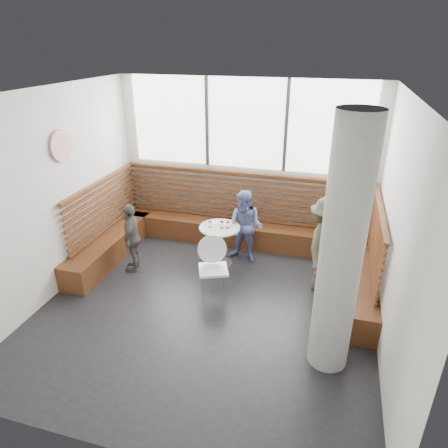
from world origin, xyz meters
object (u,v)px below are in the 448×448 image
(cafe_table, at_px, (220,238))
(cafe_chair, at_px, (215,262))
(child_back, at_px, (246,227))
(adult_man, at_px, (326,246))
(child_left, at_px, (132,237))
(concrete_column, at_px, (341,252))

(cafe_table, height_order, cafe_chair, cafe_chair)
(cafe_table, xyz_separation_m, child_back, (0.41, 0.28, 0.14))
(cafe_chair, distance_m, adult_man, 1.79)
(adult_man, distance_m, child_back, 1.57)
(cafe_chair, height_order, child_left, child_left)
(concrete_column, bearing_deg, cafe_chair, 150.49)
(child_back, relative_size, child_left, 1.09)
(concrete_column, relative_size, cafe_table, 4.23)
(cafe_chair, relative_size, child_left, 0.78)
(concrete_column, xyz_separation_m, cafe_table, (-2.03, 1.96, -1.06))
(adult_man, bearing_deg, concrete_column, -160.02)
(cafe_table, distance_m, adult_man, 1.91)
(child_back, bearing_deg, cafe_table, -136.33)
(adult_man, distance_m, child_left, 3.32)
(concrete_column, height_order, cafe_chair, concrete_column)
(cafe_table, distance_m, cafe_chair, 0.93)
(cafe_chair, bearing_deg, cafe_table, 79.63)
(cafe_table, xyz_separation_m, child_left, (-1.45, -0.57, 0.09))
(cafe_table, bearing_deg, child_left, -158.38)
(concrete_column, distance_m, child_back, 2.91)
(concrete_column, distance_m, adult_man, 1.82)
(child_back, xyz_separation_m, child_left, (-1.86, -0.85, -0.06))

